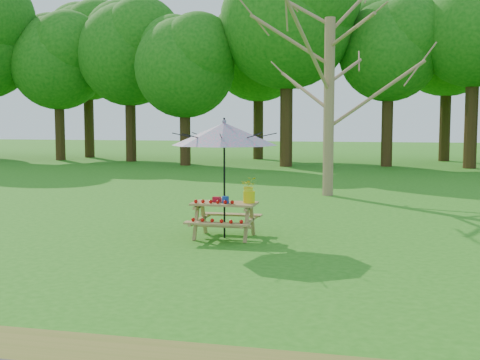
# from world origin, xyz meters

# --- Properties ---
(treeline) EXTENTS (60.00, 12.00, 16.00)m
(treeline) POSITION_xyz_m (0.00, 22.00, 8.00)
(treeline) COLOR #105B0F
(treeline) RESTS_ON ground
(picnic_table) EXTENTS (1.20, 1.32, 0.67)m
(picnic_table) POSITION_xyz_m (4.20, 3.11, 0.33)
(picnic_table) COLOR #9F7748
(picnic_table) RESTS_ON ground
(patio_umbrella) EXTENTS (2.29, 2.29, 2.25)m
(patio_umbrella) POSITION_xyz_m (4.20, 3.11, 1.95)
(patio_umbrella) COLOR black
(patio_umbrella) RESTS_ON ground
(produce_bins) EXTENTS (0.34, 0.43, 0.13)m
(produce_bins) POSITION_xyz_m (4.15, 3.13, 0.72)
(produce_bins) COLOR #AE0D24
(produce_bins) RESTS_ON picnic_table
(tomatoes_row) EXTENTS (0.77, 0.13, 0.07)m
(tomatoes_row) POSITION_xyz_m (4.05, 2.93, 0.71)
(tomatoes_row) COLOR red
(tomatoes_row) RESTS_ON picnic_table
(flower_bucket) EXTENTS (0.35, 0.32, 0.49)m
(flower_bucket) POSITION_xyz_m (4.66, 3.17, 0.93)
(flower_bucket) COLOR yellow
(flower_bucket) RESTS_ON picnic_table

